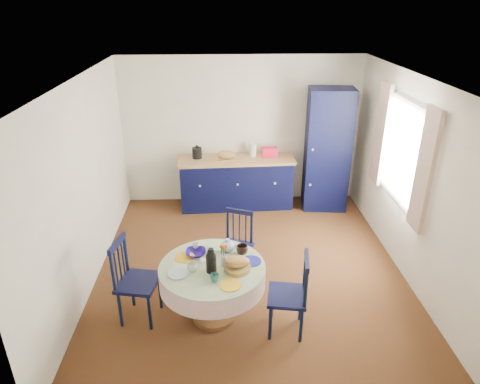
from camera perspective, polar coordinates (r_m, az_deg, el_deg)
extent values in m
plane|color=black|center=(5.81, 1.32, -10.34)|extent=(4.50, 4.50, 0.00)
plane|color=white|center=(4.83, 1.61, 14.72)|extent=(4.50, 4.50, 0.00)
cube|color=white|center=(7.31, 0.19, 8.11)|extent=(4.00, 0.02, 2.50)
cube|color=white|center=(5.44, -20.07, 0.54)|extent=(0.02, 4.50, 2.50)
cube|color=white|center=(5.70, 21.96, 1.33)|extent=(0.02, 4.50, 2.50)
plane|color=white|center=(5.86, 21.18, 4.74)|extent=(0.00, 1.20, 1.20)
cube|color=beige|center=(5.22, 23.36, 2.59)|extent=(0.05, 0.34, 1.45)
cube|color=beige|center=(6.43, 18.28, 7.33)|extent=(0.05, 0.34, 1.45)
cube|color=black|center=(7.32, -0.49, 1.16)|extent=(1.90, 0.64, 0.83)
cube|color=#B57B53|center=(7.16, -0.50, 4.33)|extent=(1.96, 0.68, 0.04)
cube|color=#B4122F|center=(7.26, 3.90, 5.41)|extent=(0.27, 0.15, 0.16)
cube|color=#B57B53|center=(7.10, -1.79, 4.41)|extent=(0.35, 0.25, 0.02)
ellipsoid|color=#B29245|center=(7.07, -1.80, 4.99)|extent=(0.31, 0.20, 0.13)
cylinder|color=silver|center=(7.24, 1.67, 5.67)|extent=(0.12, 0.12, 0.22)
cube|color=black|center=(7.21, 11.58, 5.44)|extent=(0.76, 0.57, 2.04)
cylinder|color=white|center=(6.88, 9.90, 5.52)|extent=(0.04, 0.02, 0.04)
cylinder|color=white|center=(7.10, 9.55, 0.86)|extent=(0.04, 0.02, 0.04)
cylinder|color=#533317|center=(5.07, -3.52, -16.10)|extent=(0.47, 0.47, 0.05)
cylinder|color=#533317|center=(4.87, -3.62, -13.29)|extent=(0.10, 0.10, 0.62)
cylinder|color=#533317|center=(4.68, -3.73, -10.15)|extent=(1.09, 1.09, 0.03)
cylinder|color=white|center=(4.74, -3.69, -11.09)|extent=(1.15, 1.15, 0.22)
cylinder|color=beige|center=(4.67, -3.73, -9.93)|extent=(1.15, 1.15, 0.01)
cylinder|color=#91B4C0|center=(4.59, -8.24, -10.71)|extent=(0.22, 0.22, 0.01)
cylinder|color=gold|center=(4.38, -1.32, -12.31)|extent=(0.22, 0.22, 0.01)
cylinder|color=navy|center=(4.73, 1.49, -9.21)|extent=(0.22, 0.22, 0.01)
cylinder|color=#92CD84|center=(4.99, -3.03, -7.24)|extent=(0.22, 0.22, 0.01)
cylinder|color=gold|center=(4.83, -7.37, -8.64)|extent=(0.22, 0.22, 0.01)
cylinder|color=#A48141|center=(4.59, -0.36, -10.10)|extent=(0.28, 0.28, 0.05)
ellipsoid|color=#B29245|center=(4.54, -0.36, -9.27)|extent=(0.26, 0.16, 0.11)
cube|color=silver|center=(4.72, -4.61, -9.17)|extent=(0.10, 0.07, 0.04)
cylinder|color=black|center=(4.89, -11.95, -15.43)|extent=(0.04, 0.04, 0.45)
cylinder|color=black|center=(5.15, -10.62, -12.95)|extent=(0.04, 0.04, 0.45)
cylinder|color=black|center=(5.01, -15.70, -14.84)|extent=(0.04, 0.04, 0.45)
cylinder|color=black|center=(5.26, -14.17, -12.45)|extent=(0.04, 0.04, 0.45)
cube|color=black|center=(4.93, -13.39, -11.65)|extent=(0.50, 0.51, 0.04)
cylinder|color=black|center=(4.72, -16.63, -10.10)|extent=(0.04, 0.04, 0.50)
cylinder|color=black|center=(4.99, -14.99, -7.84)|extent=(0.04, 0.04, 0.50)
cube|color=black|center=(4.73, -16.11, -6.61)|extent=(0.12, 0.40, 0.06)
cylinder|color=black|center=(4.79, -16.20, -9.76)|extent=(0.02, 0.02, 0.42)
cylinder|color=black|center=(4.86, -15.76, -9.15)|extent=(0.02, 0.02, 0.42)
cylinder|color=black|center=(4.94, -15.33, -8.55)|extent=(0.02, 0.02, 0.42)
cylinder|color=black|center=(5.51, -2.86, -9.95)|extent=(0.03, 0.03, 0.41)
cylinder|color=black|center=(5.42, 0.35, -10.64)|extent=(0.03, 0.03, 0.41)
cylinder|color=black|center=(5.75, -1.66, -8.33)|extent=(0.03, 0.03, 0.41)
cylinder|color=black|center=(5.65, 1.42, -8.96)|extent=(0.03, 0.03, 0.41)
cube|color=black|center=(5.46, -0.70, -7.50)|extent=(0.52, 0.51, 0.04)
cylinder|color=black|center=(5.53, -1.65, -4.29)|extent=(0.03, 0.03, 0.46)
cylinder|color=black|center=(5.43, 1.54, -4.87)|extent=(0.03, 0.03, 0.46)
cube|color=black|center=(5.38, -0.07, -2.63)|extent=(0.35, 0.18, 0.06)
cylinder|color=black|center=(5.51, -0.91, -4.60)|extent=(0.02, 0.02, 0.38)
cylinder|color=black|center=(5.49, -0.07, -4.75)|extent=(0.02, 0.02, 0.38)
cylinder|color=black|center=(5.46, 0.78, -4.91)|extent=(0.02, 0.02, 0.38)
cylinder|color=black|center=(4.96, 4.27, -14.42)|extent=(0.04, 0.04, 0.43)
cylinder|color=black|center=(4.70, 4.06, -17.03)|extent=(0.04, 0.04, 0.43)
cylinder|color=black|center=(4.96, 8.09, -14.59)|extent=(0.04, 0.04, 0.43)
cylinder|color=black|center=(4.70, 8.14, -17.21)|extent=(0.04, 0.04, 0.43)
cube|color=black|center=(4.68, 6.27, -13.59)|extent=(0.46, 0.48, 0.04)
cylinder|color=black|center=(4.68, 8.69, -10.08)|extent=(0.04, 0.04, 0.48)
cylinder|color=black|center=(4.40, 8.78, -12.60)|extent=(0.04, 0.04, 0.48)
cube|color=black|center=(4.41, 8.92, -8.99)|extent=(0.10, 0.38, 0.06)
cylinder|color=black|center=(4.62, 8.69, -10.85)|extent=(0.02, 0.02, 0.40)
cylinder|color=black|center=(4.55, 8.72, -11.51)|extent=(0.02, 0.02, 0.40)
cylinder|color=black|center=(4.48, 8.74, -12.19)|extent=(0.02, 0.02, 0.40)
imported|color=silver|center=(4.60, -6.36, -9.89)|extent=(0.12, 0.12, 0.09)
imported|color=#2B675F|center=(4.43, -3.41, -11.33)|extent=(0.09, 0.09, 0.08)
imported|color=black|center=(4.83, 0.28, -7.71)|extent=(0.13, 0.13, 0.11)
imported|color=silver|center=(4.94, -5.94, -7.21)|extent=(0.09, 0.09, 0.08)
imported|color=navy|center=(4.85, -5.91, -8.08)|extent=(0.23, 0.23, 0.06)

